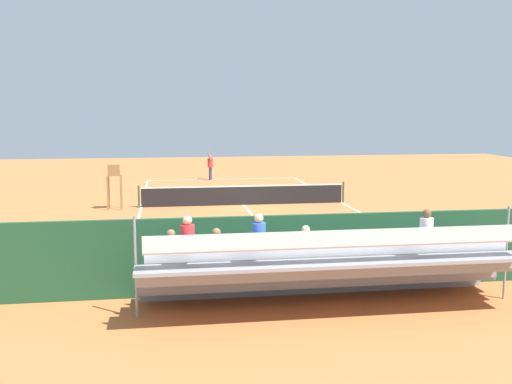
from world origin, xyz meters
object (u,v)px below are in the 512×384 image
bleacher_stand (321,267)px  tennis_ball_near (207,186)px  umpire_chair (114,182)px  tennis_player (210,165)px  equipment_bag (350,274)px  tennis_racket (196,179)px  tennis_ball_far (205,182)px  tennis_net (244,195)px  courtside_bench (404,258)px

bleacher_stand → tennis_ball_near: (1.13, -22.64, -0.93)m
umpire_chair → tennis_player: bearing=-115.7°
equipment_bag → tennis_ball_near: 20.83m
tennis_racket → tennis_ball_far: bearing=101.5°
tennis_ball_far → tennis_net: bearing=98.0°
equipment_bag → tennis_ball_far: (2.47, -22.52, -0.15)m
courtside_bench → tennis_ball_far: (4.08, -22.39, -0.53)m
tennis_ball_near → tennis_ball_far: size_ratio=1.00×
tennis_player → tennis_racket: 1.52m
tennis_racket → tennis_ball_near: tennis_ball_near is taller
bleacher_stand → tennis_ball_far: (1.11, -24.47, -0.93)m
tennis_net → courtside_bench: 13.56m
courtside_bench → tennis_ball_near: bearing=-78.7°
umpire_chair → tennis_ball_far: 10.72m
tennis_net → tennis_ball_near: (1.30, -7.28, -0.47)m
equipment_bag → tennis_net: bearing=-84.9°
bleacher_stand → equipment_bag: (-1.36, -1.95, -0.79)m
tennis_net → tennis_ball_far: 9.22m
bleacher_stand → tennis_player: bleacher_stand is taller
tennis_player → tennis_ball_far: (0.45, 1.68, -0.98)m
tennis_player → bleacher_stand: bearing=91.5°
courtside_bench → tennis_ball_near: size_ratio=27.27×
umpire_chair → tennis_ball_far: bearing=-117.5°
tennis_player → tennis_racket: size_ratio=3.30×
umpire_chair → tennis_ball_near: 9.13m
tennis_player → tennis_racket: tennis_player is taller
tennis_net → equipment_bag: 13.46m
bleacher_stand → tennis_racket: size_ratio=15.52×
courtside_bench → tennis_ball_near: courtside_bench is taller
bleacher_stand → courtside_bench: bearing=-145.0°
tennis_net → courtside_bench: (-2.80, 13.27, 0.06)m
tennis_player → tennis_ball_near: 3.68m
tennis_racket → tennis_ball_far: tennis_ball_far is taller
tennis_racket → tennis_ball_far: 2.39m
tennis_ball_near → equipment_bag: bearing=96.9°
equipment_bag → tennis_ball_near: (2.49, -20.68, -0.15)m
bleacher_stand → courtside_bench: (-2.97, -2.08, -0.41)m
bleacher_stand → umpire_chair: 16.20m
tennis_net → tennis_player: 10.84m
equipment_bag → tennis_ball_far: equipment_bag is taller
umpire_chair → tennis_ball_near: size_ratio=32.42×
tennis_net → equipment_bag: size_ratio=11.44×
bleacher_stand → courtside_bench: 3.65m
bleacher_stand → courtside_bench: size_ratio=5.03×
umpire_chair → tennis_player: 12.35m
tennis_net → equipment_bag: tennis_net is taller
umpire_chair → tennis_ball_far: umpire_chair is taller
tennis_net → tennis_player: (0.84, -10.79, 0.51)m
tennis_player → tennis_ball_far: size_ratio=29.18×
bleacher_stand → tennis_racket: bearing=-86.6°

